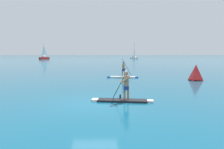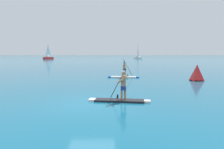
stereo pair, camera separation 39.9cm
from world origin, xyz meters
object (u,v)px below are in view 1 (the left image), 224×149
Objects in this scene: sailboat_left_horizon at (44,57)px; sailboat_right_horizon at (134,57)px; paddleboarder_far_right at (123,74)px; race_marker_buoy at (196,73)px; paddleboarder_mid_center at (123,95)px.

sailboat_left_horizon is 0.92× the size of sailboat_right_horizon.
race_marker_buoy is at bearing -13.25° from paddleboarder_far_right.
sailboat_left_horizon is (-32.32, 65.87, 0.21)m from race_marker_buoy.
paddleboarder_far_right reaches higher than race_marker_buoy.
race_marker_buoy is (6.62, -2.44, 0.35)m from paddleboarder_far_right.
paddleboarder_far_right is at bearing -23.96° from sailboat_right_horizon.
sailboat_left_horizon is 37.57m from sailboat_right_horizon.
paddleboarder_mid_center is 11.27m from race_marker_buoy.
paddleboarder_mid_center is 0.52× the size of sailboat_left_horizon.
paddleboarder_far_right is 2.15× the size of race_marker_buoy.
race_marker_buoy is 73.37m from sailboat_left_horizon.
paddleboarder_far_right is (1.01, 10.73, -0.01)m from paddleboarder_mid_center.
paddleboarder_far_right is 70.36m from sailboat_right_horizon.
paddleboarder_mid_center reaches higher than race_marker_buoy.
sailboat_left_horizon reaches higher than paddleboarder_mid_center.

